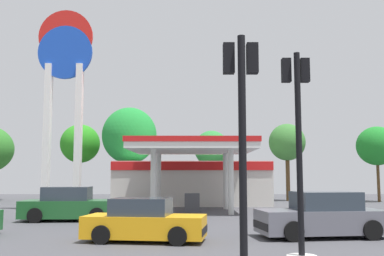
{
  "coord_description": "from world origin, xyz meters",
  "views": [
    {
      "loc": [
        1.44,
        -8.69,
        2.14
      ],
      "look_at": [
        1.36,
        11.61,
        4.34
      ],
      "focal_mm": 41.67,
      "sensor_mm": 36.0,
      "label": 1
    }
  ],
  "objects_px": {
    "car_0": "(72,205)",
    "traffic_signal_3": "(302,191)",
    "tree_3": "(213,149)",
    "tree_5": "(379,146)",
    "tree_4": "(289,143)",
    "station_pole_sign": "(66,83)",
    "car_4": "(146,222)",
    "traffic_signal_2": "(245,212)",
    "car_2": "(324,217)",
    "tree_1": "(82,144)",
    "tree_2": "(131,136)"
  },
  "relations": [
    {
      "from": "car_0",
      "to": "traffic_signal_3",
      "type": "bearing_deg",
      "value": -53.86
    },
    {
      "from": "tree_3",
      "to": "tree_5",
      "type": "distance_m",
      "value": 14.07
    },
    {
      "from": "tree_4",
      "to": "tree_5",
      "type": "distance_m",
      "value": 7.45
    },
    {
      "from": "station_pole_sign",
      "to": "car_4",
      "type": "distance_m",
      "value": 16.53
    },
    {
      "from": "station_pole_sign",
      "to": "traffic_signal_2",
      "type": "bearing_deg",
      "value": -65.63
    },
    {
      "from": "station_pole_sign",
      "to": "car_0",
      "type": "height_order",
      "value": "station_pole_sign"
    },
    {
      "from": "traffic_signal_3",
      "to": "station_pole_sign",
      "type": "bearing_deg",
      "value": 120.93
    },
    {
      "from": "car_2",
      "to": "tree_1",
      "type": "xyz_separation_m",
      "value": [
        -14.55,
        23.56,
        4.27
      ]
    },
    {
      "from": "station_pole_sign",
      "to": "tree_1",
      "type": "xyz_separation_m",
      "value": [
        -1.74,
        11.36,
        -3.08
      ]
    },
    {
      "from": "car_2",
      "to": "traffic_signal_2",
      "type": "height_order",
      "value": "traffic_signal_2"
    },
    {
      "from": "tree_4",
      "to": "traffic_signal_3",
      "type": "bearing_deg",
      "value": -101.6
    },
    {
      "from": "car_2",
      "to": "traffic_signal_3",
      "type": "height_order",
      "value": "traffic_signal_3"
    },
    {
      "from": "tree_2",
      "to": "tree_3",
      "type": "bearing_deg",
      "value": 13.86
    },
    {
      "from": "tree_3",
      "to": "tree_4",
      "type": "height_order",
      "value": "tree_4"
    },
    {
      "from": "car_0",
      "to": "car_2",
      "type": "bearing_deg",
      "value": -29.05
    },
    {
      "from": "traffic_signal_3",
      "to": "tree_1",
      "type": "xyz_separation_m",
      "value": [
        -12.42,
        29.2,
        3.19
      ]
    },
    {
      "from": "traffic_signal_2",
      "to": "tree_2",
      "type": "bearing_deg",
      "value": 101.83
    },
    {
      "from": "tree_5",
      "to": "station_pole_sign",
      "type": "bearing_deg",
      "value": -158.31
    },
    {
      "from": "car_0",
      "to": "car_2",
      "type": "height_order",
      "value": "car_0"
    },
    {
      "from": "tree_3",
      "to": "car_4",
      "type": "bearing_deg",
      "value": -97.65
    },
    {
      "from": "traffic_signal_3",
      "to": "traffic_signal_2",
      "type": "bearing_deg",
      "value": -124.23
    },
    {
      "from": "car_2",
      "to": "car_4",
      "type": "height_order",
      "value": "car_2"
    },
    {
      "from": "traffic_signal_3",
      "to": "tree_5",
      "type": "height_order",
      "value": "tree_5"
    },
    {
      "from": "station_pole_sign",
      "to": "traffic_signal_2",
      "type": "distance_m",
      "value": 23.06
    },
    {
      "from": "traffic_signal_2",
      "to": "car_0",
      "type": "bearing_deg",
      "value": 116.31
    },
    {
      "from": "traffic_signal_2",
      "to": "traffic_signal_3",
      "type": "distance_m",
      "value": 2.8
    },
    {
      "from": "car_2",
      "to": "traffic_signal_2",
      "type": "relative_size",
      "value": 0.99
    },
    {
      "from": "car_2",
      "to": "traffic_signal_2",
      "type": "xyz_separation_m",
      "value": [
        -3.69,
        -7.93,
        0.79
      ]
    },
    {
      "from": "car_0",
      "to": "traffic_signal_2",
      "type": "relative_size",
      "value": 0.99
    },
    {
      "from": "tree_4",
      "to": "car_2",
      "type": "bearing_deg",
      "value": -99.29
    },
    {
      "from": "traffic_signal_3",
      "to": "car_2",
      "type": "bearing_deg",
      "value": 69.37
    },
    {
      "from": "car_0",
      "to": "tree_5",
      "type": "relative_size",
      "value": 0.74
    },
    {
      "from": "tree_5",
      "to": "car_4",
      "type": "bearing_deg",
      "value": -127.24
    },
    {
      "from": "car_4",
      "to": "tree_3",
      "type": "relative_size",
      "value": 0.67
    },
    {
      "from": "car_2",
      "to": "tree_3",
      "type": "distance_m",
      "value": 24.16
    },
    {
      "from": "tree_1",
      "to": "traffic_signal_3",
      "type": "bearing_deg",
      "value": -66.95
    },
    {
      "from": "station_pole_sign",
      "to": "car_0",
      "type": "distance_m",
      "value": 10.0
    },
    {
      "from": "tree_3",
      "to": "tree_2",
      "type": "bearing_deg",
      "value": -166.14
    },
    {
      "from": "car_0",
      "to": "tree_1",
      "type": "bearing_deg",
      "value": 102.88
    },
    {
      "from": "traffic_signal_2",
      "to": "station_pole_sign",
      "type": "bearing_deg",
      "value": 114.37
    },
    {
      "from": "tree_2",
      "to": "car_0",
      "type": "bearing_deg",
      "value": -91.95
    },
    {
      "from": "car_0",
      "to": "tree_4",
      "type": "xyz_separation_m",
      "value": [
        14.28,
        17.34,
        4.33
      ]
    },
    {
      "from": "car_4",
      "to": "tree_2",
      "type": "height_order",
      "value": "tree_2"
    },
    {
      "from": "traffic_signal_2",
      "to": "traffic_signal_3",
      "type": "xyz_separation_m",
      "value": [
        1.57,
        2.3,
        0.29
      ]
    },
    {
      "from": "tree_1",
      "to": "tree_4",
      "type": "bearing_deg",
      "value": -1.23
    },
    {
      "from": "car_2",
      "to": "tree_5",
      "type": "xyz_separation_m",
      "value": [
        11.08,
        21.71,
        3.95
      ]
    },
    {
      "from": "car_0",
      "to": "car_4",
      "type": "xyz_separation_m",
      "value": [
        4.33,
        -6.8,
        -0.1
      ]
    },
    {
      "from": "car_2",
      "to": "tree_5",
      "type": "height_order",
      "value": "tree_5"
    },
    {
      "from": "tree_2",
      "to": "tree_4",
      "type": "distance_m",
      "value": 13.79
    },
    {
      "from": "station_pole_sign",
      "to": "traffic_signal_3",
      "type": "bearing_deg",
      "value": -59.07
    }
  ]
}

